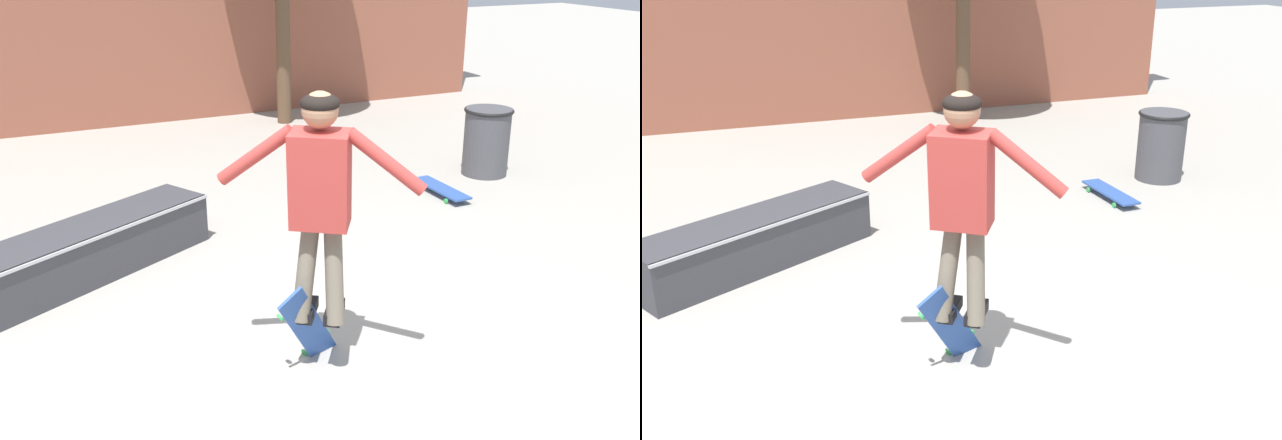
% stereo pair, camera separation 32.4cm
% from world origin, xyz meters
% --- Properties ---
extents(ground_plane, '(40.00, 40.00, 0.00)m').
position_xyz_m(ground_plane, '(0.00, 0.00, 0.00)').
color(ground_plane, '#A39E93').
extents(skate_ledge, '(2.03, 1.43, 0.43)m').
position_xyz_m(skate_ledge, '(-1.00, 2.26, 0.21)').
color(skate_ledge, '#38383D').
rests_on(skate_ledge, ground_plane).
extents(trash_bin, '(0.55, 0.55, 0.76)m').
position_xyz_m(trash_bin, '(3.43, 3.04, 0.40)').
color(trash_bin, '#47474C').
rests_on(trash_bin, ground_plane).
extents(skater, '(1.05, 0.75, 1.42)m').
position_xyz_m(skater, '(0.07, 0.26, 1.19)').
color(skater, '#B23833').
extents(skateboard_flipping, '(0.53, 0.33, 0.75)m').
position_xyz_m(skateboard_flipping, '(0.02, 0.31, 0.26)').
color(skateboard_flipping, '#2D519E').
extents(skateboard_resting, '(0.25, 0.81, 0.08)m').
position_xyz_m(skateboard_resting, '(2.58, 2.65, 0.07)').
color(skateboard_resting, '#2D519E').
rests_on(skateboard_resting, ground_plane).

